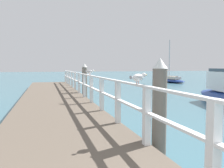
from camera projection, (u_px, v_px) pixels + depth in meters
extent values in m
cube|color=brown|center=(54.00, 103.00, 9.87)|extent=(2.88, 21.27, 0.43)
cube|color=white|center=(213.00, 148.00, 2.39)|extent=(0.12, 0.12, 1.07)
cube|color=white|center=(147.00, 116.00, 3.95)|extent=(0.12, 0.12, 1.07)
cube|color=white|center=(118.00, 102.00, 5.52)|extent=(0.12, 0.12, 1.07)
cube|color=white|center=(102.00, 94.00, 7.08)|extent=(0.12, 0.12, 1.07)
cube|color=white|center=(91.00, 89.00, 8.64)|extent=(0.12, 0.12, 1.07)
cube|color=white|center=(84.00, 85.00, 10.21)|extent=(0.12, 0.12, 1.07)
cube|color=white|center=(79.00, 83.00, 11.77)|extent=(0.12, 0.12, 1.07)
cube|color=white|center=(75.00, 81.00, 13.33)|extent=(0.12, 0.12, 1.07)
cube|color=white|center=(72.00, 80.00, 14.90)|extent=(0.12, 0.12, 1.07)
cube|color=white|center=(69.00, 78.00, 16.46)|extent=(0.12, 0.12, 1.07)
cube|color=white|center=(67.00, 77.00, 18.02)|extent=(0.12, 0.12, 1.07)
cube|color=white|center=(65.00, 76.00, 19.59)|extent=(0.12, 0.12, 1.07)
cube|color=white|center=(84.00, 74.00, 10.17)|extent=(0.10, 19.67, 0.04)
cube|color=white|center=(84.00, 84.00, 10.20)|extent=(0.10, 19.67, 0.04)
cylinder|color=#6B6056|center=(159.00, 115.00, 4.29)|extent=(0.28, 0.28, 1.80)
cone|color=white|center=(160.00, 63.00, 4.21)|extent=(0.29, 0.29, 0.20)
cylinder|color=#6B6056|center=(85.00, 83.00, 12.32)|extent=(0.28, 0.28, 1.80)
cone|color=white|center=(84.00, 65.00, 12.24)|extent=(0.29, 0.29, 0.20)
ellipsoid|color=white|center=(138.00, 78.00, 4.29)|extent=(0.31, 0.24, 0.15)
sphere|color=white|center=(144.00, 75.00, 4.40)|extent=(0.09, 0.09, 0.09)
cone|color=gold|center=(146.00, 75.00, 4.45)|extent=(0.06, 0.04, 0.02)
cone|color=#939399|center=(132.00, 77.00, 4.17)|extent=(0.10, 0.10, 0.07)
ellipsoid|color=#939399|center=(138.00, 76.00, 4.28)|extent=(0.28, 0.26, 0.04)
cylinder|color=tan|center=(137.00, 83.00, 4.31)|extent=(0.01, 0.01, 0.05)
cylinder|color=tan|center=(139.00, 83.00, 4.27)|extent=(0.01, 0.01, 0.05)
ellipsoid|color=white|center=(90.00, 72.00, 8.88)|extent=(0.28, 0.30, 0.15)
sphere|color=white|center=(93.00, 71.00, 8.78)|extent=(0.09, 0.09, 0.09)
cone|color=gold|center=(94.00, 71.00, 8.75)|extent=(0.05, 0.05, 0.02)
cone|color=#939399|center=(87.00, 72.00, 8.98)|extent=(0.10, 0.11, 0.07)
ellipsoid|color=#939399|center=(90.00, 71.00, 8.88)|extent=(0.28, 0.28, 0.04)
cylinder|color=tan|center=(90.00, 74.00, 8.92)|extent=(0.01, 0.01, 0.05)
cylinder|color=tan|center=(89.00, 74.00, 8.88)|extent=(0.01, 0.01, 0.05)
ellipsoid|color=navy|center=(170.00, 81.00, 25.78)|extent=(1.90, 4.88, 0.40)
cylinder|color=#B2B2B7|center=(169.00, 59.00, 25.80)|extent=(0.10, 0.10, 4.54)
cylinder|color=#B2B2B7|center=(173.00, 76.00, 25.18)|extent=(0.21, 1.67, 0.08)
cube|color=beige|center=(173.00, 78.00, 25.22)|extent=(0.99, 1.78, 0.30)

